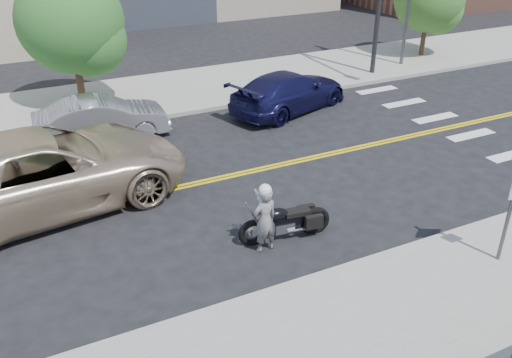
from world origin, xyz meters
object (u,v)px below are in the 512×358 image
Objects in this scene: parked_car_blue at (289,91)px; motorcycle at (286,213)px; parked_car_silver at (102,119)px; suv at (45,171)px; motorcyclist at (265,218)px.

motorcycle is at bearing 131.41° from parked_car_blue.
motorcycle is 8.02m from parked_car_silver.
parked_car_blue is at bearing 67.71° from motorcycle.
motorcycle is 6.14m from suv.
parked_car_silver is (2.13, 3.68, -0.30)m from suv.
motorcycle is 0.30× the size of suv.
motorcycle is at bearing -166.48° from motorcyclist.
parked_car_blue is (6.70, -0.30, 0.02)m from parked_car_silver.
motorcyclist is at bearing -163.89° from parked_car_silver.
suv is (-4.72, 3.91, 0.34)m from motorcycle.
motorcycle is 0.51× the size of parked_car_silver.
motorcyclist is 0.72m from motorcycle.
suv is at bearing 147.53° from motorcycle.
parked_car_silver is at bearing 68.29° from parked_car_blue.
parked_car_silver is at bearing -82.59° from motorcyclist.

